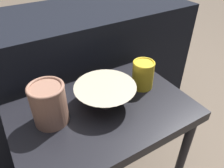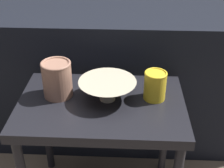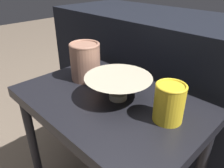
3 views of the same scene
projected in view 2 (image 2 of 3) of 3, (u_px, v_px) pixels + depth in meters
table at (102, 116)px, 1.25m from camera, size 0.65×0.43×0.55m
couch_backdrop at (109, 76)px, 1.74m from camera, size 1.50×0.50×0.74m
bowl at (107, 88)px, 1.21m from camera, size 0.22×0.22×0.08m
vase_textured_left at (57, 78)px, 1.22m from camera, size 0.12×0.12×0.15m
vase_colorful_right at (155, 85)px, 1.21m from camera, size 0.09×0.09×0.12m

